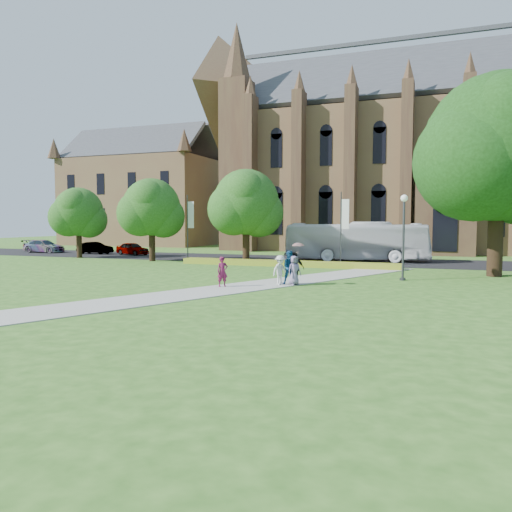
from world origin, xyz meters
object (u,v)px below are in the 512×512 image
at_px(streetlamp, 404,227).
at_px(car_0, 132,249).
at_px(car_1, 95,248).
at_px(car_2, 44,246).
at_px(large_tree, 498,148).
at_px(tour_coach, 356,241).
at_px(pedestrian_0, 222,272).

bearing_deg(streetlamp, car_0, 154.56).
bearing_deg(car_1, car_2, 86.97).
bearing_deg(car_2, car_1, -91.97).
bearing_deg(large_tree, tour_coach, 138.46).
distance_m(streetlamp, car_2, 43.12).
distance_m(car_2, pedestrian_0, 37.82).
bearing_deg(car_1, large_tree, -105.80).
xyz_separation_m(car_0, pedestrian_0, (19.85, -20.58, 0.17)).
height_order(large_tree, car_1, large_tree).
bearing_deg(tour_coach, streetlamp, -166.09).
distance_m(car_1, car_2, 7.17).
distance_m(streetlamp, car_0, 32.08).
relative_size(car_0, car_1, 1.00).
bearing_deg(car_2, pedestrian_0, -124.44).
relative_size(tour_coach, car_0, 3.23).
bearing_deg(car_2, streetlamp, -110.13).
height_order(car_2, pedestrian_0, pedestrian_0).
distance_m(tour_coach, car_0, 23.87).
xyz_separation_m(tour_coach, car_0, (-23.85, -0.09, -1.11)).
height_order(large_tree, pedestrian_0, large_tree).
relative_size(streetlamp, large_tree, 0.40).
distance_m(tour_coach, car_2, 35.81).
bearing_deg(car_0, pedestrian_0, -120.62).
bearing_deg(car_2, tour_coach, -91.35).
height_order(tour_coach, pedestrian_0, tour_coach).
distance_m(streetlamp, car_1, 36.39).
xyz_separation_m(car_1, pedestrian_0, (24.62, -20.44, 0.19)).
distance_m(large_tree, car_2, 47.83).
distance_m(streetlamp, pedestrian_0, 11.59).
bearing_deg(car_0, streetlamp, -100.03).
bearing_deg(tour_coach, car_1, 84.38).
bearing_deg(car_1, car_0, -91.12).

